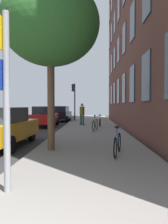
{
  "coord_description": "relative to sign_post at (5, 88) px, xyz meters",
  "views": [
    {
      "loc": [
        1.08,
        -1.19,
        1.71
      ],
      "look_at": [
        0.66,
        12.06,
        1.31
      ],
      "focal_mm": 35.22,
      "sensor_mm": 36.0,
      "label": 1
    }
  ],
  "objects": [
    {
      "name": "tree_near",
      "position": [
        0.14,
        3.79,
        2.51
      ],
      "size": [
        3.45,
        3.45,
        5.91
      ],
      "color": "brown",
      "rests_on": "sidewalk"
    },
    {
      "name": "car_1",
      "position": [
        -2.16,
        13.62,
        -1.19
      ],
      "size": [
        1.9,
        4.27,
        1.62
      ],
      "color": "red",
      "rests_on": "road_asphalt"
    },
    {
      "name": "bicycle_1",
      "position": [
        1.83,
        9.96,
        -1.53
      ],
      "size": [
        0.53,
        1.74,
        0.99
      ],
      "color": "black",
      "rests_on": "sidewalk"
    },
    {
      "name": "car_0",
      "position": [
        -2.1,
        4.92,
        -1.19
      ],
      "size": [
        1.99,
        4.43,
        1.62
      ],
      "color": "orange",
      "rests_on": "road_asphalt"
    },
    {
      "name": "ground_plane",
      "position": [
        -1.92,
        12.24,
        -2.03
      ],
      "size": [
        41.8,
        41.8,
        0.0
      ],
      "primitive_type": "plane",
      "color": "#332D28"
    },
    {
      "name": "traffic_light",
      "position": [
        -0.28,
        19.6,
        0.77
      ],
      "size": [
        0.43,
        0.24,
        3.93
      ],
      "color": "black",
      "rests_on": "sidewalk"
    },
    {
      "name": "sign_post",
      "position": [
        0.0,
        0.0,
        0.0
      ],
      "size": [
        0.16,
        0.6,
        3.29
      ],
      "color": "gray",
      "rests_on": "sidewalk"
    },
    {
      "name": "bicycle_2",
      "position": [
        2.25,
        12.65,
        -1.56
      ],
      "size": [
        0.42,
        1.63,
        0.91
      ],
      "color": "black",
      "rests_on": "sidewalk"
    },
    {
      "name": "sidewalk",
      "position": [
        1.58,
        12.24,
        -1.97
      ],
      "size": [
        4.2,
        38.0,
        0.12
      ],
      "primitive_type": "cube",
      "color": "gray",
      "rests_on": "ground"
    },
    {
      "name": "car_2",
      "position": [
        -1.68,
        19.19,
        -1.19
      ],
      "size": [
        2.02,
        4.25,
        1.62
      ],
      "color": "black",
      "rests_on": "road_asphalt"
    },
    {
      "name": "road_asphalt",
      "position": [
        -4.02,
        12.24,
        -2.03
      ],
      "size": [
        7.0,
        38.0,
        0.01
      ],
      "primitive_type": "cube",
      "color": "#2D2D30",
      "rests_on": "ground"
    },
    {
      "name": "bicycle_0",
      "position": [
        2.41,
        3.1,
        -1.55
      ],
      "size": [
        0.55,
        1.65,
        0.94
      ],
      "color": "black",
      "rests_on": "sidewalk"
    },
    {
      "name": "pedestrian_0",
      "position": [
        0.84,
        13.71,
        -0.91
      ],
      "size": [
        0.43,
        0.43,
        1.75
      ],
      "color": "#33594C",
      "rests_on": "sidewalk"
    }
  ]
}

